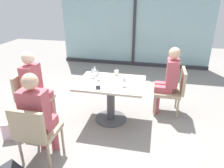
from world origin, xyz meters
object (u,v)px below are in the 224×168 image
Objects in this scene: person_side_end at (35,85)px; wine_glass_3 at (98,73)px; coffee_cup at (116,73)px; wine_glass_1 at (94,68)px; cell_phone_on_table at (98,88)px; person_front_left at (38,113)px; wine_glass_0 at (92,71)px; chair_far_right at (173,89)px; person_far_right at (168,78)px; chair_side_end at (31,95)px; handbag_0 at (13,129)px; dining_table_main at (111,93)px; wine_glass_2 at (124,79)px; chair_front_left at (36,131)px.

person_side_end is 6.81× the size of wine_glass_3.
wine_glass_1 is at bearing -165.19° from coffee_cup.
wine_glass_1 is at bearing 94.70° from cell_phone_on_table.
wine_glass_0 is (0.36, 1.23, 0.16)m from person_front_left.
chair_far_right is 0.69× the size of person_far_right.
person_side_end is at bearing -147.09° from wine_glass_1.
chair_side_end is 0.69× the size of person_front_left.
person_side_end is at bearing 46.46° from handbag_0.
person_front_left is 2.30m from person_far_right.
person_front_left is 0.92m from handbag_0.
dining_table_main is 6.08× the size of wine_glass_2.
person_far_right is at bearing 4.17° from handbag_0.
person_side_end reaches higher than chair_front_left.
chair_front_left is 0.69× the size of person_far_right.
wine_glass_3 is (0.11, -0.20, 0.00)m from wine_glass_1.
dining_table_main is at bearing -9.02° from wine_glass_3.
wine_glass_0 is (0.36, 1.34, 0.37)m from chair_front_left.
chair_front_left is 1.05m from person_side_end.
chair_front_left is (-0.71, -1.22, -0.03)m from dining_table_main.
chair_side_end is 1.12m from wine_glass_0.
person_side_end is at bearing -172.65° from wine_glass_2.
chair_side_end is at bearing 124.29° from chair_front_left.
dining_table_main is 0.37m from cell_phone_on_table.
coffee_cup is (0.74, 1.45, 0.08)m from person_front_left.
person_far_right reaches higher than wine_glass_1.
person_side_end is at bearing -159.84° from wine_glass_3.
person_side_end is at bearing 122.54° from person_front_left.
handbag_0 is at bearing -151.81° from chair_far_right.
wine_glass_3 is at bearing -34.15° from wine_glass_0.
wine_glass_0 is 0.45m from coffee_cup.
person_front_left is (0.00, 0.11, 0.20)m from chair_front_left.
wine_glass_0 is 1.00× the size of wine_glass_2.
chair_far_right is at bearing 19.39° from person_side_end.
handbag_0 is at bearing -149.00° from dining_table_main.
dining_table_main is at bearing 151.76° from wine_glass_2.
coffee_cup is (0.74, 1.56, 0.28)m from chair_front_left.
person_front_left reaches higher than coffee_cup.
cell_phone_on_table is at bearing -148.08° from chair_far_right.
person_far_right is (-0.11, -0.00, 0.20)m from chair_far_right.
handbag_0 is (-0.17, -0.51, -0.56)m from person_side_end.
chair_far_right is at bearing 24.31° from dining_table_main.
wine_glass_1 reaches higher than handbag_0.
coffee_cup is at bearing 64.65° from chair_front_left.
wine_glass_3 reaches higher than coffee_cup.
cell_phone_on_table is at bearing -73.14° from wine_glass_3.
dining_table_main is 1.36m from chair_side_end.
wine_glass_3 is 1.28× the size of cell_phone_on_table.
chair_far_right is 2.39m from person_front_left.
wine_glass_1 is 0.70m from wine_glass_2.
handbag_0 is (-1.41, -1.17, -0.64)m from coffee_cup.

